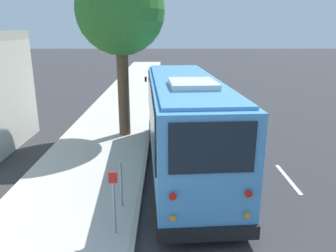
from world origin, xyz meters
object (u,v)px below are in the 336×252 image
at_px(parked_sedan_silver, 169,73).
at_px(sign_post_near, 114,202).
at_px(shuttle_bus, 185,120).
at_px(street_tree, 120,5).
at_px(sign_post_far, 121,185).
at_px(parked_sedan_tan, 172,94).
at_px(parked_sedan_blue, 168,81).

height_order(parked_sedan_silver, sign_post_near, sign_post_near).
distance_m(shuttle_bus, street_tree, 6.47).
height_order(parked_sedan_silver, sign_post_far, sign_post_far).
bearing_deg(street_tree, shuttle_bus, -146.73).
xyz_separation_m(shuttle_bus, street_tree, (4.12, 2.70, 4.19)).
xyz_separation_m(parked_sedan_tan, street_tree, (-7.93, 2.48, 5.56)).
bearing_deg(parked_sedan_blue, parked_sedan_silver, 2.78).
distance_m(parked_sedan_blue, sign_post_near, 22.45).
distance_m(shuttle_bus, sign_post_far, 3.66).
bearing_deg(parked_sedan_silver, street_tree, 170.61).
distance_m(parked_sedan_tan, sign_post_far, 15.02).
bearing_deg(street_tree, parked_sedan_tan, -17.39).
bearing_deg(sign_post_near, parked_sedan_tan, -6.16).
height_order(parked_sedan_blue, sign_post_far, sign_post_far).
bearing_deg(sign_post_far, parked_sedan_tan, -6.71).
distance_m(sign_post_near, sign_post_far, 1.35).
height_order(shuttle_bus, street_tree, street_tree).
distance_m(parked_sedan_silver, sign_post_far, 27.28).
bearing_deg(sign_post_far, parked_sedan_blue, -4.12).
distance_m(parked_sedan_blue, sign_post_far, 21.12).
relative_size(shuttle_bus, street_tree, 1.17).
bearing_deg(parked_sedan_silver, shuttle_bus, 178.07).
bearing_deg(shuttle_bus, parked_sedan_silver, -3.11).
relative_size(parked_sedan_blue, sign_post_near, 2.82).
xyz_separation_m(sign_post_near, sign_post_far, (1.33, 0.00, -0.18)).
height_order(shuttle_bus, sign_post_far, shuttle_bus).
bearing_deg(sign_post_far, sign_post_near, 180.00).
bearing_deg(parked_sedan_tan, sign_post_far, 172.83).
height_order(shuttle_bus, parked_sedan_tan, shuttle_bus).
relative_size(parked_sedan_tan, parked_sedan_silver, 0.98).
xyz_separation_m(parked_sedan_tan, sign_post_far, (-14.91, 1.75, 0.24)).
xyz_separation_m(parked_sedan_silver, sign_post_far, (-27.22, 1.65, 0.23)).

